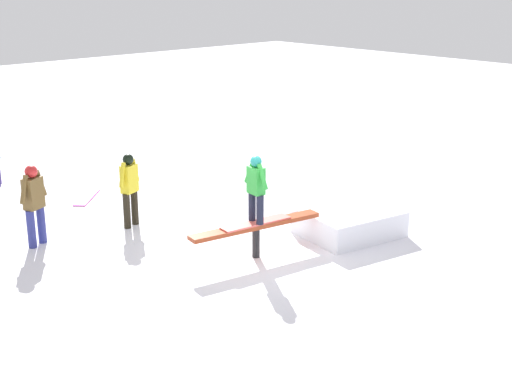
% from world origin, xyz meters
% --- Properties ---
extents(ground_plane, '(60.00, 60.00, 0.00)m').
position_xyz_m(ground_plane, '(0.00, 0.00, 0.00)').
color(ground_plane, white).
extents(rail_feature, '(2.66, 0.76, 0.65)m').
position_xyz_m(rail_feature, '(0.00, 0.00, 0.56)').
color(rail_feature, black).
rests_on(rail_feature, ground).
extents(snow_kicker_ramp, '(2.04, 1.80, 0.52)m').
position_xyz_m(snow_kicker_ramp, '(-2.16, 0.40, 0.26)').
color(snow_kicker_ramp, white).
rests_on(snow_kicker_ramp, ground).
extents(main_rider_on_rail, '(1.42, 0.69, 1.27)m').
position_xyz_m(main_rider_on_rail, '(0.00, 0.00, 1.26)').
color(main_rider_on_rail, '#F1645A').
rests_on(main_rider_on_rail, rail_feature).
extents(bystander_yellow, '(0.63, 0.32, 1.53)m').
position_xyz_m(bystander_yellow, '(0.74, -2.97, 0.86)').
color(bystander_yellow, black).
rests_on(bystander_yellow, ground).
extents(bystander_brown, '(0.70, 0.37, 1.58)m').
position_xyz_m(bystander_brown, '(2.65, -3.29, 0.89)').
color(bystander_brown, navy).
rests_on(bystander_brown, ground).
extents(loose_snowboard_magenta, '(1.10, 1.06, 0.02)m').
position_xyz_m(loose_snowboard_magenta, '(0.45, -5.28, 0.01)').
color(loose_snowboard_magenta, '#D1299E').
rests_on(loose_snowboard_magenta, ground).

